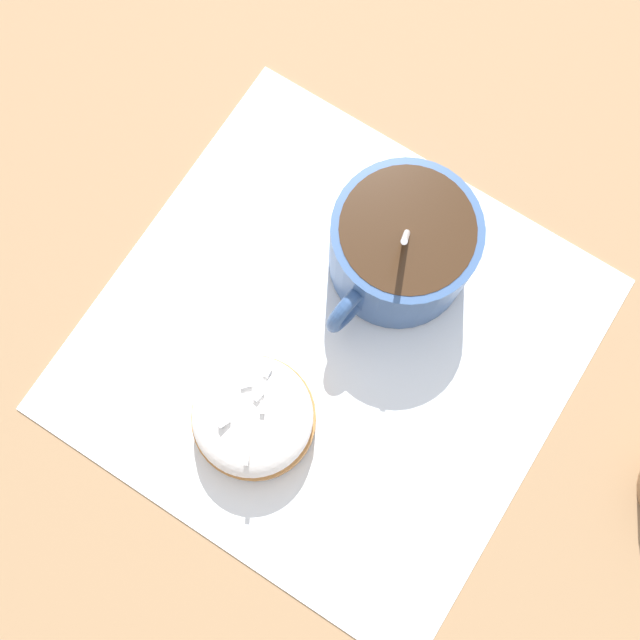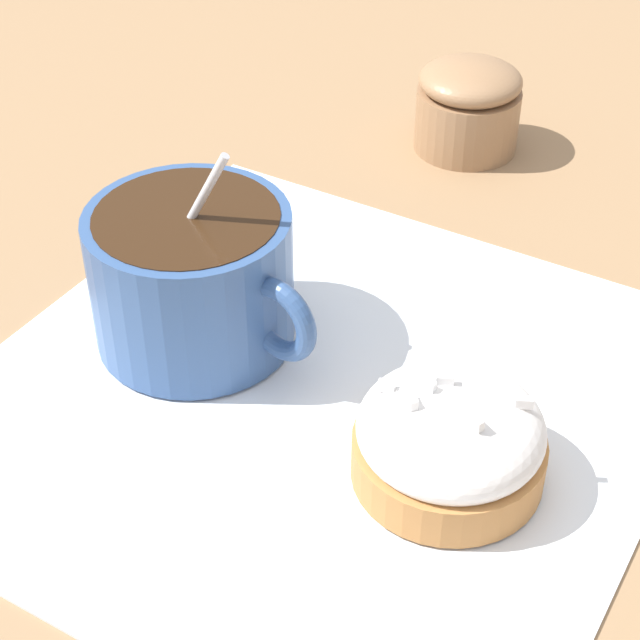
{
  "view_description": "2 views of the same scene",
  "coord_description": "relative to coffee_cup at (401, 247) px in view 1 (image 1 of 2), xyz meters",
  "views": [
    {
      "loc": [
        -0.09,
        -0.05,
        0.49
      ],
      "look_at": [
        0.0,
        0.01,
        0.04
      ],
      "focal_mm": 42.0,
      "sensor_mm": 36.0,
      "label": 1
    },
    {
      "loc": [
        -0.18,
        0.3,
        0.32
      ],
      "look_at": [
        0.01,
        -0.01,
        0.04
      ],
      "focal_mm": 60.0,
      "sensor_mm": 36.0,
      "label": 2
    }
  ],
  "objects": [
    {
      "name": "paper_napkin",
      "position": [
        -0.07,
        0.01,
        -0.04
      ],
      "size": [
        0.3,
        0.31,
        0.0
      ],
      "color": "white",
      "rests_on": "ground_plane"
    },
    {
      "name": "ground_plane",
      "position": [
        -0.07,
        0.01,
        -0.04
      ],
      "size": [
        3.0,
        3.0,
        0.0
      ],
      "primitive_type": "plane",
      "color": "#93704C"
    },
    {
      "name": "frosted_pastry",
      "position": [
        -0.14,
        0.02,
        -0.02
      ],
      "size": [
        0.08,
        0.08,
        0.05
      ],
      "color": "#B2753D",
      "rests_on": "paper_napkin"
    },
    {
      "name": "coffee_cup",
      "position": [
        0.0,
        0.0,
        0.0
      ],
      "size": [
        0.12,
        0.09,
        0.1
      ],
      "color": "#335184",
      "rests_on": "paper_napkin"
    }
  ]
}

